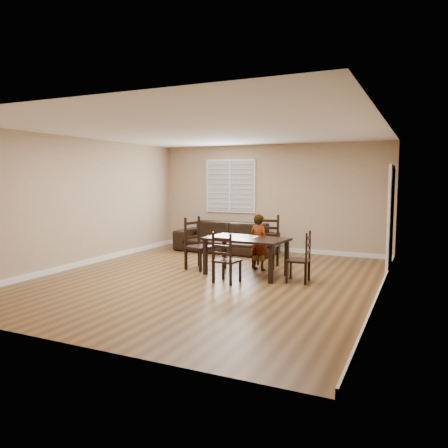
{
  "coord_description": "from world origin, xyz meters",
  "views": [
    {
      "loc": [
        3.59,
        -7.06,
        1.85
      ],
      "look_at": [
        0.17,
        0.31,
        1.0
      ],
      "focal_mm": 35.0,
      "sensor_mm": 36.0,
      "label": 1
    }
  ],
  "objects": [
    {
      "name": "ground",
      "position": [
        0.0,
        0.0,
        0.0
      ],
      "size": [
        7.0,
        7.0,
        0.0
      ],
      "primitive_type": "plane",
      "color": "brown",
      "rests_on": "ground"
    },
    {
      "name": "child",
      "position": [
        0.57,
        1.14,
        0.57
      ],
      "size": [
        0.48,
        0.38,
        1.14
      ],
      "primitive_type": "imported",
      "rotation": [
        0.0,
        0.0,
        2.85
      ],
      "color": "gray",
      "rests_on": "ground"
    },
    {
      "name": "chair_left",
      "position": [
        -0.68,
        0.73,
        0.48
      ],
      "size": [
        0.54,
        0.57,
        1.07
      ],
      "rotation": [
        0.0,
        0.0,
        1.35
      ],
      "color": "black",
      "rests_on": "ground"
    },
    {
      "name": "chair_right",
      "position": [
        1.67,
        0.48,
        0.42
      ],
      "size": [
        0.42,
        0.44,
        0.92
      ],
      "rotation": [
        0.0,
        0.0,
        -1.49
      ],
      "color": "black",
      "rests_on": "ground"
    },
    {
      "name": "napkin",
      "position": [
        0.53,
        0.76,
        0.73
      ],
      "size": [
        0.28,
        0.28,
        0.0
      ],
      "primitive_type": "cube",
      "rotation": [
        0.0,
        0.0,
        -0.03
      ],
      "color": "white",
      "rests_on": "dining_table"
    },
    {
      "name": "donut",
      "position": [
        0.55,
        0.76,
        0.75
      ],
      "size": [
        0.09,
        0.09,
        0.03
      ],
      "color": "#BA8B42",
      "rests_on": "napkin"
    },
    {
      "name": "sofa",
      "position": [
        -0.95,
        2.83,
        0.37
      ],
      "size": [
        2.6,
        1.12,
        0.75
      ],
      "primitive_type": "imported",
      "rotation": [
        0.0,
        0.0,
        -0.05
      ],
      "color": "black",
      "rests_on": "ground"
    },
    {
      "name": "room",
      "position": [
        0.04,
        0.18,
        1.81
      ],
      "size": [
        6.04,
        7.04,
        2.72
      ],
      "color": "tan",
      "rests_on": "ground"
    },
    {
      "name": "dining_table",
      "position": [
        0.51,
        0.59,
        0.64
      ],
      "size": [
        1.63,
        1.03,
        0.72
      ],
      "rotation": [
        0.0,
        0.0,
        -0.11
      ],
      "color": "black",
      "rests_on": "ground"
    },
    {
      "name": "chair_far",
      "position": [
        0.42,
        -0.23,
        0.42
      ],
      "size": [
        0.46,
        0.43,
        0.91
      ],
      "rotation": [
        0.0,
        0.0,
        3.02
      ],
      "color": "black",
      "rests_on": "ground"
    },
    {
      "name": "chair_near",
      "position": [
        0.59,
        1.58,
        0.5
      ],
      "size": [
        0.53,
        0.5,
        1.09
      ],
      "rotation": [
        0.0,
        0.0,
        0.1
      ],
      "color": "black",
      "rests_on": "ground"
    }
  ]
}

